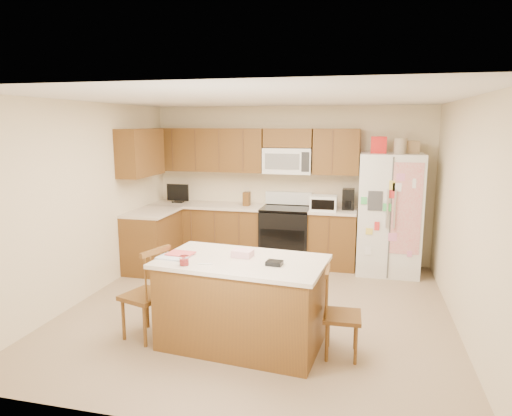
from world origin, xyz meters
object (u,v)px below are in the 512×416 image
(refrigerator, at_px, (389,212))
(windsor_chair_right, at_px, (340,315))
(windsor_chair_back, at_px, (246,285))
(island, at_px, (242,302))
(windsor_chair_left, at_px, (147,295))
(stove, at_px, (286,235))

(refrigerator, bearing_deg, windsor_chair_right, -101.37)
(windsor_chair_back, distance_m, windsor_chair_right, 1.23)
(island, relative_size, windsor_chair_left, 1.75)
(refrigerator, bearing_deg, stove, 177.70)
(stove, height_order, windsor_chair_right, stove)
(stove, relative_size, refrigerator, 0.55)
(stove, relative_size, windsor_chair_left, 1.15)
(stove, height_order, island, stove)
(windsor_chair_back, bearing_deg, island, -79.38)
(refrigerator, bearing_deg, windsor_chair_left, -131.65)
(windsor_chair_left, distance_m, windsor_chair_back, 1.11)
(windsor_chair_right, bearing_deg, refrigerator, 78.63)
(island, distance_m, windsor_chair_left, 1.00)
(refrigerator, relative_size, windsor_chair_back, 2.32)
(windsor_chair_right, bearing_deg, windsor_chair_back, 152.15)
(island, distance_m, windsor_chair_back, 0.58)
(windsor_chair_back, height_order, windsor_chair_right, windsor_chair_back)
(island, bearing_deg, windsor_chair_right, -0.18)
(refrigerator, distance_m, windsor_chair_back, 2.78)
(stove, xyz_separation_m, windsor_chair_back, (-0.07, -2.25, -0.06))
(island, xyz_separation_m, windsor_chair_right, (0.98, -0.00, -0.04))
(windsor_chair_left, bearing_deg, island, 5.27)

